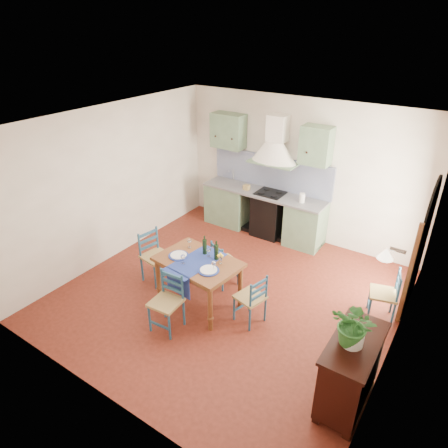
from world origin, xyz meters
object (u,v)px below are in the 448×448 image
(sideboard, at_px, (350,370))
(potted_plant, at_px, (355,325))
(chair_near, at_px, (167,302))
(dining_table, at_px, (198,266))

(sideboard, xyz_separation_m, potted_plant, (-0.03, -0.06, 0.68))
(potted_plant, bearing_deg, chair_near, -177.40)
(chair_near, xyz_separation_m, potted_plant, (2.55, 0.12, 0.74))
(sideboard, distance_m, potted_plant, 0.69)
(chair_near, distance_m, potted_plant, 2.66)
(chair_near, xyz_separation_m, sideboard, (2.58, 0.18, 0.05))
(dining_table, xyz_separation_m, potted_plant, (2.51, -0.57, 0.49))
(chair_near, bearing_deg, dining_table, 86.37)
(chair_near, relative_size, sideboard, 0.84)
(dining_table, distance_m, potted_plant, 2.62)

